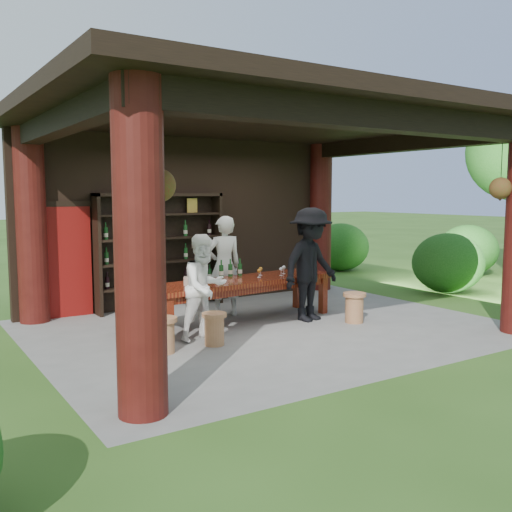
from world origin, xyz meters
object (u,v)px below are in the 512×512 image
stool_far_left (164,334)px  guest_woman (205,287)px  stool_near_left (214,328)px  stool_near_right (354,307)px  napkin_basket (194,281)px  wine_shelf (161,251)px  host (224,266)px  guest_man (311,264)px  tasting_table (241,286)px

stool_far_left → guest_woman: size_ratio=0.31×
stool_near_left → stool_far_left: bearing=178.6°
stool_near_left → stool_near_right: (2.72, -0.00, 0.02)m
stool_near_right → napkin_basket: napkin_basket is taller
wine_shelf → guest_woman: size_ratio=1.57×
stool_near_left → stool_near_right: stool_near_right is taller
host → guest_man: size_ratio=0.92×
tasting_table → napkin_basket: (-1.00, -0.19, 0.19)m
guest_woman → napkin_basket: size_ratio=6.16×
stool_far_left → host: host is taller
host → guest_woman: 1.74m
stool_near_right → stool_near_left: bearing=179.9°
host → stool_far_left: bearing=48.4°
napkin_basket → guest_man: bearing=-9.0°
stool_near_right → guest_woman: guest_woman is taller
wine_shelf → guest_man: size_ratio=1.28×
wine_shelf → tasting_table: wine_shelf is taller
wine_shelf → napkin_basket: wine_shelf is taller
wine_shelf → stool_near_left: (-0.45, -2.93, -0.85)m
wine_shelf → host: wine_shelf is taller
napkin_basket → stool_near_left: bearing=-97.3°
stool_near_left → guest_woman: 0.65m
stool_far_left → napkin_basket: size_ratio=1.93×
guest_woman → guest_man: bearing=-5.0°
wine_shelf → guest_man: (1.75, -2.39, -0.13)m
stool_far_left → napkin_basket: bearing=43.6°
host → stool_near_left: bearing=63.5°
stool_near_right → guest_woman: (-2.69, 0.35, 0.53)m
host → napkin_basket: 1.31m
stool_far_left → guest_man: size_ratio=0.26×
host → guest_woman: bearing=57.9°
tasting_table → stool_near_left: tasting_table is taller
host → guest_man: 1.57m
napkin_basket → wine_shelf: bearing=80.7°
stool_far_left → guest_woman: guest_woman is taller
wine_shelf → guest_woman: (-0.42, -2.59, -0.31)m
stool_near_left → guest_woman: (0.03, 0.35, 0.55)m
napkin_basket → guest_woman: bearing=-98.8°
stool_far_left → guest_man: (2.98, 0.52, 0.71)m
tasting_table → stool_far_left: size_ratio=7.12×
stool_near_left → host: (1.13, 1.70, 0.65)m
host → guest_woman: size_ratio=1.13×
wine_shelf → host: size_ratio=1.39×
guest_man → host: bearing=120.3°
guest_man → wine_shelf: bearing=113.7°
stool_near_right → host: (-1.59, 1.70, 0.63)m
guest_man → stool_near_left: bearing=-178.6°
stool_far_left → stool_near_left: bearing=-1.4°
stool_near_right → guest_man: size_ratio=0.26×
stool_near_right → wine_shelf: bearing=127.8°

